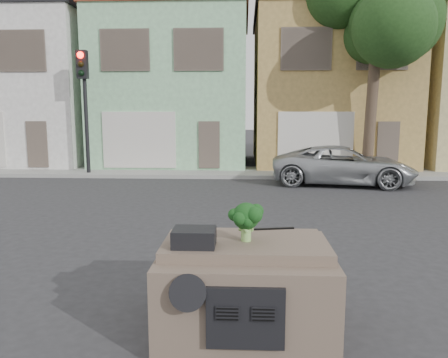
{
  "coord_description": "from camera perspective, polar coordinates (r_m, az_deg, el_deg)",
  "views": [
    {
      "loc": [
        -0.02,
        -8.08,
        2.61
      ],
      "look_at": [
        -0.43,
        0.5,
        1.3
      ],
      "focal_mm": 35.0,
      "sensor_mm": 36.0,
      "label": 1
    }
  ],
  "objects": [
    {
      "name": "townhouse_tan",
      "position": [
        22.96,
        13.08,
        11.35
      ],
      "size": [
        7.2,
        8.2,
        7.55
      ],
      "primitive_type": "cube",
      "color": "#AE8C4B",
      "rests_on": "ground"
    },
    {
      "name": "townhouse_mint",
      "position": [
        22.87,
        -6.14,
        11.53
      ],
      "size": [
        7.2,
        8.2,
        7.55
      ],
      "primitive_type": "cube",
      "color": "#92CD9A",
      "rests_on": "ground"
    },
    {
      "name": "silver_pickup",
      "position": [
        16.6,
        15.23,
        -0.69
      ],
      "size": [
        5.42,
        3.19,
        1.42
      ],
      "primitive_type": "imported",
      "rotation": [
        0.0,
        0.0,
        1.4
      ],
      "color": "#ABAFB3",
      "rests_on": "ground"
    },
    {
      "name": "tree_near",
      "position": [
        18.64,
        18.87,
        13.26
      ],
      "size": [
        4.4,
        4.0,
        8.5
      ],
      "primitive_type": "cube",
      "color": "#204118",
      "rests_on": "ground"
    },
    {
      "name": "wiper_arm",
      "position": [
        5.66,
        5.7,
        -6.5
      ],
      "size": [
        0.69,
        0.15,
        0.02
      ],
      "primitive_type": "cube",
      "rotation": [
        0.0,
        0.0,
        0.17
      ],
      "color": "black",
      "rests_on": "car_dashboard"
    },
    {
      "name": "sidewalk",
      "position": [
        18.75,
        2.77,
        0.88
      ],
      "size": [
        40.0,
        3.0,
        0.15
      ],
      "primitive_type": "cube",
      "color": "gray",
      "rests_on": "ground"
    },
    {
      "name": "townhouse_white",
      "position": [
        25.13,
        -23.6,
        10.61
      ],
      "size": [
        7.2,
        8.2,
        7.55
      ],
      "primitive_type": "cube",
      "color": "silver",
      "rests_on": "ground"
    },
    {
      "name": "car_dashboard",
      "position": [
        5.47,
        2.8,
        -13.31
      ],
      "size": [
        2.0,
        1.8,
        1.12
      ],
      "primitive_type": "cube",
      "color": "brown",
      "rests_on": "ground"
    },
    {
      "name": "ground_plane",
      "position": [
        8.49,
        2.77,
        -9.24
      ],
      "size": [
        120.0,
        120.0,
        0.0
      ],
      "primitive_type": "plane",
      "color": "#303033",
      "rests_on": "ground"
    },
    {
      "name": "broccoli",
      "position": [
        5.11,
        2.91,
        -5.56
      ],
      "size": [
        0.54,
        0.54,
        0.47
      ],
      "primitive_type": "cube",
      "rotation": [
        0.0,
        0.0,
        2.4
      ],
      "color": "#113712",
      "rests_on": "car_dashboard"
    },
    {
      "name": "instrument_hump",
      "position": [
        4.96,
        -3.91,
        -7.61
      ],
      "size": [
        0.48,
        0.38,
        0.2
      ],
      "primitive_type": "cube",
      "color": "black",
      "rests_on": "car_dashboard"
    },
    {
      "name": "traffic_signal",
      "position": [
        18.73,
        -17.68,
        8.08
      ],
      "size": [
        0.4,
        0.4,
        5.1
      ],
      "primitive_type": "cube",
      "color": "black",
      "rests_on": "ground"
    }
  ]
}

